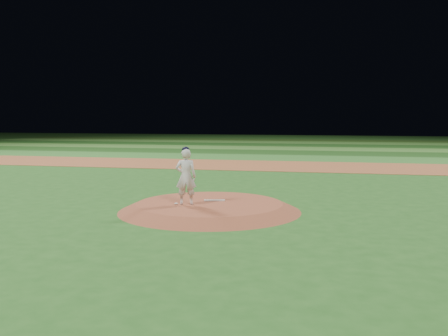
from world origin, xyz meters
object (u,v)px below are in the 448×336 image
(rosin_bag, at_px, (176,204))
(pitcher_on_mound, at_px, (186,176))
(pitching_rubber, at_px, (214,200))
(pitchers_mound, at_px, (210,207))

(rosin_bag, xyz_separation_m, pitcher_on_mound, (0.28, 0.08, 0.81))
(pitching_rubber, relative_size, rosin_bag, 5.87)
(pitchers_mound, height_order, rosin_bag, rosin_bag)
(pitching_rubber, xyz_separation_m, pitcher_on_mound, (-0.66, -0.82, 0.83))
(pitchers_mound, bearing_deg, pitching_rubber, 79.62)
(pitching_rubber, relative_size, pitcher_on_mound, 0.37)
(pitchers_mound, height_order, pitching_rubber, pitching_rubber)
(pitchers_mound, distance_m, pitching_rubber, 0.38)
(pitcher_on_mound, bearing_deg, pitchers_mound, 38.08)
(pitchers_mound, relative_size, rosin_bag, 50.23)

